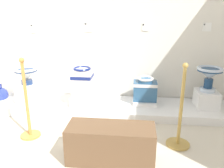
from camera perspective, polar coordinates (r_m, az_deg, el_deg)
name	(u,v)px	position (r m, az deg, el deg)	size (l,w,h in m)	color
wall_back	(116,15)	(3.83, 1.12, 16.82)	(4.56, 0.06, 2.97)	silver
display_platform	(114,107)	(3.71, 0.41, -5.83)	(3.80, 0.76, 0.12)	white
plinth_block_slender_white	(29,94)	(4.00, -20.10, -2.39)	(0.29, 0.35, 0.24)	white
antique_toilet_slender_white	(26,75)	(3.90, -20.60, 2.14)	(0.37, 0.37, 0.32)	white
plinth_block_tall_cobalt	(83,100)	(3.66, -7.16, -3.95)	(0.35, 0.38, 0.15)	white
antique_toilet_tall_cobalt	(83,81)	(3.56, -7.34, 0.66)	(0.31, 0.29, 0.45)	white
plinth_block_broad_patterned	(144,101)	(3.75, 8.10, -4.28)	(0.37, 0.38, 0.05)	white
antique_toilet_broad_patterned	(145,88)	(3.68, 8.24, -1.09)	(0.38, 0.26, 0.37)	#305C85
plinth_block_squat_floral	(206,99)	(3.82, 22.44, -3.46)	(0.32, 0.37, 0.25)	white
antique_toilet_squat_floral	(209,74)	(3.71, 23.14, 2.23)	(0.38, 0.38, 0.37)	silver
info_placard_first	(34,28)	(4.17, -18.99, 13.04)	(0.09, 0.01, 0.15)	white
info_placard_second	(88,27)	(3.87, -5.96, 13.99)	(0.13, 0.01, 0.16)	white
info_placard_third	(145,27)	(3.79, 8.32, 13.90)	(0.10, 0.01, 0.12)	white
info_placard_fourth	(207,27)	(3.94, 22.59, 13.00)	(0.13, 0.01, 0.13)	white
stanchion_post_near_left	(28,114)	(3.07, -20.21, -7.01)	(0.25, 0.25, 1.03)	gold
stanchion_post_near_right	(180,124)	(2.83, 16.50, -9.59)	(0.28, 0.28, 1.01)	#B39044
museum_bench	(111,143)	(2.50, -0.31, -14.58)	(0.92, 0.36, 0.40)	brown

